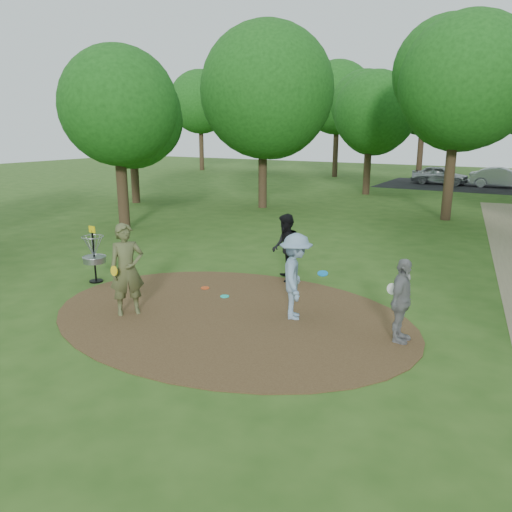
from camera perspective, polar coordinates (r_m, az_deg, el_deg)
The scene contains 13 objects.
ground at distance 11.21m, azimuth -3.09°, elevation -6.78°, with size 100.00×100.00×0.00m, color #2D5119.
dirt_clearing at distance 11.21m, azimuth -3.09°, elevation -6.73°, with size 8.40×8.40×0.02m, color #47301C.
parking_lot at distance 39.13m, azimuth 24.57°, elevation 7.19°, with size 14.00×8.00×0.01m, color black.
player_observer_with_disc at distance 11.31m, azimuth -14.54°, elevation -1.54°, with size 0.85×0.90×2.06m.
player_throwing_with_disc at distance 10.77m, azimuth 4.55°, elevation -2.37°, with size 1.32×1.40×1.89m.
player_walking_with_disc at distance 13.48m, azimuth 3.39°, elevation 0.95°, with size 1.07×1.13×1.83m.
player_waiting_with_disc at distance 9.98m, azimuth 16.28°, elevation -4.96°, with size 0.51×0.99×1.67m.
disc_ground_cyan at distance 12.35m, azimuth -3.60°, elevation -4.62°, with size 0.22×0.22×0.02m, color #1AD5C0.
disc_ground_red at distance 13.03m, azimuth -5.83°, elevation -3.64°, with size 0.22×0.22×0.02m, color #E34516.
car_left at distance 39.72m, azimuth 20.30°, elevation 8.67°, with size 1.61×4.00×1.36m, color #A3A6AB.
car_right at distance 39.06m, azimuth 26.32°, elevation 8.02°, with size 1.48×4.23×1.39m, color #A8A9B0.
disc_golf_basket at distance 14.02m, azimuth -18.06°, elevation 0.61°, with size 0.63×0.63×1.54m.
tree_ring at distance 17.84m, azimuth 18.60°, elevation 17.76°, with size 37.25×45.96×9.43m.
Camera 1 is at (5.74, -8.74, 4.05)m, focal length 35.00 mm.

